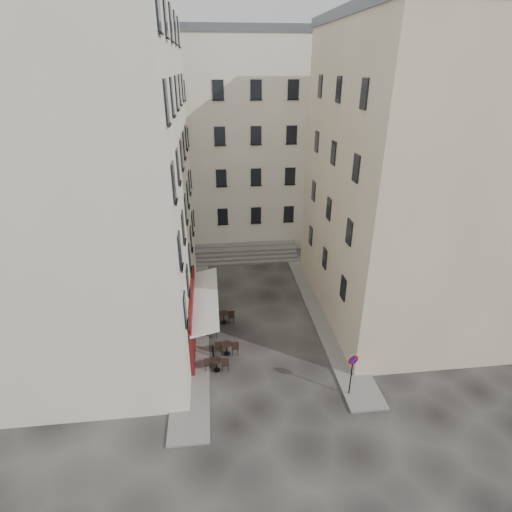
{
  "coord_description": "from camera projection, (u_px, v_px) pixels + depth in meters",
  "views": [
    {
      "loc": [
        -2.86,
        -19.93,
        15.66
      ],
      "look_at": [
        -0.13,
        4.0,
        4.2
      ],
      "focal_mm": 28.0,
      "sensor_mm": 36.0,
      "label": 1
    }
  ],
  "objects": [
    {
      "name": "sidewalk_left",
      "position": [
        194.0,
        312.0,
        28.01
      ],
      "size": [
        2.0,
        22.0,
        0.12
      ],
      "primitive_type": "cube",
      "color": "slate",
      "rests_on": "ground"
    },
    {
      "name": "bistro_table_e",
      "position": [
        208.0,
        301.0,
        28.49
      ],
      "size": [
        1.37,
        0.64,
        0.96
      ],
      "color": "black",
      "rests_on": "ground"
    },
    {
      "name": "sidewalk_right",
      "position": [
        323.0,
        312.0,
        28.03
      ],
      "size": [
        2.0,
        18.0,
        0.12
      ],
      "primitive_type": "cube",
      "color": "slate",
      "rests_on": "ground"
    },
    {
      "name": "bistro_table_d",
      "position": [
        224.0,
        316.0,
        26.75
      ],
      "size": [
        1.41,
        0.66,
        0.99
      ],
      "color": "black",
      "rests_on": "ground"
    },
    {
      "name": "cafe_storefront",
      "position": [
        194.0,
        314.0,
        24.55
      ],
      "size": [
        1.74,
        7.3,
        3.5
      ],
      "color": "#441009",
      "rests_on": "ground"
    },
    {
      "name": "building_back",
      "position": [
        229.0,
        141.0,
        37.85
      ],
      "size": [
        18.2,
        10.2,
        18.6
      ],
      "color": "beige",
      "rests_on": "ground"
    },
    {
      "name": "bistro_table_c",
      "position": [
        207.0,
        331.0,
        25.32
      ],
      "size": [
        1.28,
        0.6,
        0.9
      ],
      "color": "black",
      "rests_on": "ground"
    },
    {
      "name": "building_right",
      "position": [
        424.0,
        178.0,
        25.12
      ],
      "size": [
        12.2,
        14.2,
        18.6
      ],
      "color": "#BCB18C",
      "rests_on": "ground"
    },
    {
      "name": "pedestrian",
      "position": [
        215.0,
        302.0,
        27.8
      ],
      "size": [
        0.69,
        0.62,
        1.58
      ],
      "primitive_type": "imported",
      "rotation": [
        0.0,
        0.0,
        3.68
      ],
      "color": "black",
      "rests_on": "ground"
    },
    {
      "name": "bollard_far",
      "position": [
        212.0,
        291.0,
        29.73
      ],
      "size": [
        0.12,
        0.12,
        0.98
      ],
      "color": "black",
      "rests_on": "ground"
    },
    {
      "name": "bistro_table_b",
      "position": [
        227.0,
        347.0,
        23.81
      ],
      "size": [
        1.41,
        0.66,
        0.99
      ],
      "color": "black",
      "rests_on": "ground"
    },
    {
      "name": "ground",
      "position": [
        265.0,
        344.0,
        24.9
      ],
      "size": [
        90.0,
        90.0,
        0.0
      ],
      "primitive_type": "plane",
      "color": "black",
      "rests_on": "ground"
    },
    {
      "name": "stone_steps",
      "position": [
        247.0,
        253.0,
        36.01
      ],
      "size": [
        9.0,
        3.15,
        0.8
      ],
      "color": "#5F5D5A",
      "rests_on": "ground"
    },
    {
      "name": "no_parking_sign",
      "position": [
        352.0,
        367.0,
        20.25
      ],
      "size": [
        0.59,
        0.18,
        2.62
      ],
      "rotation": [
        0.0,
        0.0,
        0.23
      ],
      "color": "black",
      "rests_on": "ground"
    },
    {
      "name": "building_left",
      "position": [
        72.0,
        173.0,
        22.09
      ],
      "size": [
        12.2,
        16.2,
        20.6
      ],
      "color": "beige",
      "rests_on": "ground"
    },
    {
      "name": "bollard_near",
      "position": [
        213.0,
        351.0,
        23.45
      ],
      "size": [
        0.12,
        0.12,
        0.98
      ],
      "color": "black",
      "rests_on": "ground"
    },
    {
      "name": "bistro_table_a",
      "position": [
        217.0,
        364.0,
        22.51
      ],
      "size": [
        1.37,
        0.64,
        0.97
      ],
      "color": "black",
      "rests_on": "ground"
    },
    {
      "name": "bollard_mid",
      "position": [
        212.0,
        318.0,
        26.59
      ],
      "size": [
        0.12,
        0.12,
        0.98
      ],
      "color": "black",
      "rests_on": "ground"
    }
  ]
}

